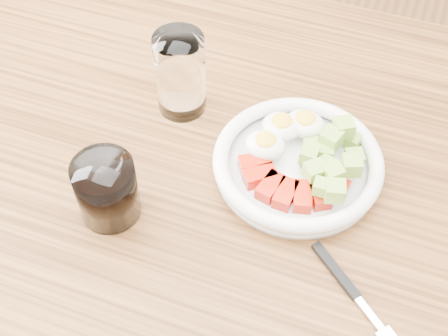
{
  "coord_description": "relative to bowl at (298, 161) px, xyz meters",
  "views": [
    {
      "loc": [
        0.17,
        -0.47,
        1.45
      ],
      "look_at": [
        -0.01,
        0.01,
        0.8
      ],
      "focal_mm": 50.0,
      "sensor_mm": 36.0,
      "label": 1
    }
  ],
  "objects": [
    {
      "name": "bowl",
      "position": [
        0.0,
        0.0,
        0.0
      ],
      "size": [
        0.23,
        0.23,
        0.06
      ],
      "color": "white",
      "rests_on": "dining_table"
    },
    {
      "name": "water_glass",
      "position": [
        -0.2,
        0.06,
        0.04
      ],
      "size": [
        0.07,
        0.07,
        0.13
      ],
      "primitive_type": "cylinder",
      "color": "white",
      "rests_on": "dining_table"
    },
    {
      "name": "coffee_glass",
      "position": [
        -0.21,
        -0.15,
        0.02
      ],
      "size": [
        0.08,
        0.08,
        0.09
      ],
      "color": "white",
      "rests_on": "dining_table"
    },
    {
      "name": "fork",
      "position": [
        0.11,
        -0.15,
        -0.02
      ],
      "size": [
        0.15,
        0.12,
        0.01
      ],
      "color": "black",
      "rests_on": "dining_table"
    },
    {
      "name": "dining_table",
      "position": [
        -0.08,
        -0.06,
        -0.12
      ],
      "size": [
        1.5,
        0.9,
        0.77
      ],
      "color": "brown",
      "rests_on": "ground"
    }
  ]
}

